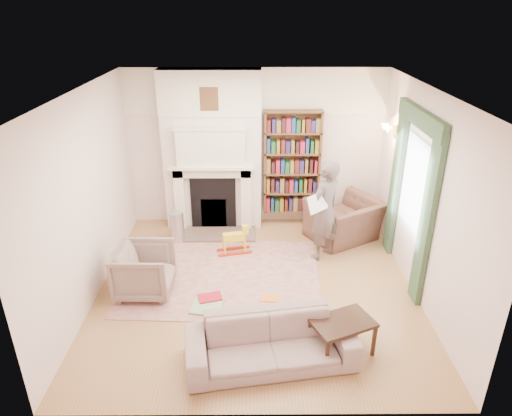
{
  "coord_description": "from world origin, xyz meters",
  "views": [
    {
      "loc": [
        -0.04,
        -5.56,
        3.79
      ],
      "look_at": [
        0.0,
        0.25,
        1.15
      ],
      "focal_mm": 32.0,
      "sensor_mm": 36.0,
      "label": 1
    }
  ],
  "objects_px": {
    "bookcase": "(292,163)",
    "coffee_table": "(341,337)",
    "sofa": "(271,342)",
    "paraffin_heater": "(177,227)",
    "armchair_reading": "(344,220)",
    "man_reading": "(325,210)",
    "rocking_horse": "(234,240)",
    "armchair_left": "(145,270)"
  },
  "relations": [
    {
      "from": "bookcase",
      "to": "coffee_table",
      "type": "relative_size",
      "value": 2.64
    },
    {
      "from": "sofa",
      "to": "paraffin_heater",
      "type": "bearing_deg",
      "value": 108.37
    },
    {
      "from": "bookcase",
      "to": "paraffin_heater",
      "type": "xyz_separation_m",
      "value": [
        -1.99,
        -0.72,
        -0.9
      ]
    },
    {
      "from": "bookcase",
      "to": "armchair_reading",
      "type": "distance_m",
      "value": 1.36
    },
    {
      "from": "man_reading",
      "to": "coffee_table",
      "type": "height_order",
      "value": "man_reading"
    },
    {
      "from": "coffee_table",
      "to": "paraffin_heater",
      "type": "xyz_separation_m",
      "value": [
        -2.33,
        2.75,
        0.05
      ]
    },
    {
      "from": "man_reading",
      "to": "paraffin_heater",
      "type": "distance_m",
      "value": 2.54
    },
    {
      "from": "armchair_reading",
      "to": "rocking_horse",
      "type": "relative_size",
      "value": 2.01
    },
    {
      "from": "bookcase",
      "to": "sofa",
      "type": "relative_size",
      "value": 0.97
    },
    {
      "from": "paraffin_heater",
      "to": "sofa",
      "type": "bearing_deg",
      "value": -62.67
    },
    {
      "from": "armchair_reading",
      "to": "sofa",
      "type": "height_order",
      "value": "armchair_reading"
    },
    {
      "from": "armchair_left",
      "to": "paraffin_heater",
      "type": "relative_size",
      "value": 1.42
    },
    {
      "from": "sofa",
      "to": "rocking_horse",
      "type": "height_order",
      "value": "sofa"
    },
    {
      "from": "bookcase",
      "to": "rocking_horse",
      "type": "distance_m",
      "value": 1.78
    },
    {
      "from": "bookcase",
      "to": "sofa",
      "type": "bearing_deg",
      "value": -97.77
    },
    {
      "from": "bookcase",
      "to": "coffee_table",
      "type": "xyz_separation_m",
      "value": [
        0.34,
        -3.48,
        -0.95
      ]
    },
    {
      "from": "man_reading",
      "to": "armchair_left",
      "type": "bearing_deg",
      "value": -22.34
    },
    {
      "from": "bookcase",
      "to": "paraffin_heater",
      "type": "distance_m",
      "value": 2.3
    },
    {
      "from": "armchair_left",
      "to": "paraffin_heater",
      "type": "xyz_separation_m",
      "value": [
        0.22,
        1.5,
        -0.08
      ]
    },
    {
      "from": "paraffin_heater",
      "to": "rocking_horse",
      "type": "bearing_deg",
      "value": -22.63
    },
    {
      "from": "man_reading",
      "to": "bookcase",
      "type": "bearing_deg",
      "value": -113.83
    },
    {
      "from": "armchair_reading",
      "to": "man_reading",
      "type": "height_order",
      "value": "man_reading"
    },
    {
      "from": "coffee_table",
      "to": "bookcase",
      "type": "bearing_deg",
      "value": 71.88
    },
    {
      "from": "armchair_left",
      "to": "rocking_horse",
      "type": "relative_size",
      "value": 1.41
    },
    {
      "from": "rocking_horse",
      "to": "man_reading",
      "type": "bearing_deg",
      "value": -17.09
    },
    {
      "from": "bookcase",
      "to": "paraffin_heater",
      "type": "bearing_deg",
      "value": -160.13
    },
    {
      "from": "sofa",
      "to": "paraffin_heater",
      "type": "xyz_separation_m",
      "value": [
        -1.5,
        2.9,
        -0.0
      ]
    },
    {
      "from": "armchair_left",
      "to": "man_reading",
      "type": "bearing_deg",
      "value": -68.53
    },
    {
      "from": "bookcase",
      "to": "paraffin_heater",
      "type": "height_order",
      "value": "bookcase"
    },
    {
      "from": "sofa",
      "to": "armchair_reading",
      "type": "bearing_deg",
      "value": 56.35
    },
    {
      "from": "rocking_horse",
      "to": "paraffin_heater",
      "type": "bearing_deg",
      "value": 144.68
    },
    {
      "from": "armchair_left",
      "to": "armchair_reading",
      "type": "bearing_deg",
      "value": -61.82
    },
    {
      "from": "armchair_left",
      "to": "sofa",
      "type": "xyz_separation_m",
      "value": [
        1.72,
        -1.4,
        -0.08
      ]
    },
    {
      "from": "coffee_table",
      "to": "man_reading",
      "type": "bearing_deg",
      "value": 64.05
    },
    {
      "from": "armchair_reading",
      "to": "sofa",
      "type": "xyz_separation_m",
      "value": [
        -1.37,
        -2.98,
        -0.08
      ]
    },
    {
      "from": "sofa",
      "to": "armchair_left",
      "type": "bearing_deg",
      "value": 131.97
    },
    {
      "from": "bookcase",
      "to": "sofa",
      "type": "height_order",
      "value": "bookcase"
    },
    {
      "from": "man_reading",
      "to": "rocking_horse",
      "type": "height_order",
      "value": "man_reading"
    },
    {
      "from": "armchair_reading",
      "to": "man_reading",
      "type": "relative_size",
      "value": 0.68
    },
    {
      "from": "armchair_reading",
      "to": "armchair_left",
      "type": "relative_size",
      "value": 1.43
    },
    {
      "from": "armchair_left",
      "to": "bookcase",
      "type": "bearing_deg",
      "value": -43.8
    },
    {
      "from": "man_reading",
      "to": "paraffin_heater",
      "type": "height_order",
      "value": "man_reading"
    }
  ]
}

